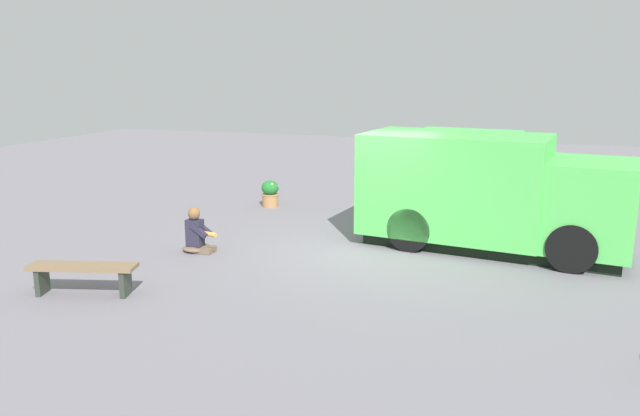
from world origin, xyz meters
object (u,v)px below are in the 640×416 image
at_px(plaza_bench, 83,272).
at_px(person_customer, 196,234).
at_px(food_truck, 487,194).
at_px(planter_flowering_near, 270,193).

bearing_deg(plaza_bench, person_customer, 168.81).
xyz_separation_m(food_truck, planter_flowering_near, (-2.09, -5.53, -0.72)).
relative_size(food_truck, planter_flowering_near, 7.63).
bearing_deg(food_truck, planter_flowering_near, -110.71).
relative_size(food_truck, person_customer, 5.87).
height_order(planter_flowering_near, plaza_bench, planter_flowering_near).
distance_m(person_customer, planter_flowering_near, 4.20).
relative_size(planter_flowering_near, plaza_bench, 0.40).
xyz_separation_m(person_customer, planter_flowering_near, (-4.19, -0.23, -0.00)).
bearing_deg(person_customer, plaza_bench, -11.19).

